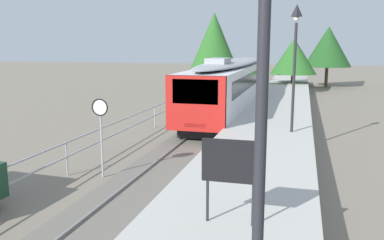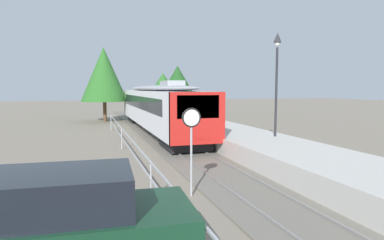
% 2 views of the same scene
% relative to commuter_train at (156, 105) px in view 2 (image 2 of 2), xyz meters
% --- Properties ---
extents(ground_plane, '(160.00, 160.00, 0.00)m').
position_rel_commuter_train_xyz_m(ground_plane, '(-3.00, -5.55, -2.15)').
color(ground_plane, slate).
extents(track_rails, '(3.20, 60.00, 0.14)m').
position_rel_commuter_train_xyz_m(track_rails, '(0.00, -5.55, -2.12)').
color(track_rails, '#6B665B').
rests_on(track_rails, ground).
extents(commuter_train, '(2.82, 20.59, 3.74)m').
position_rel_commuter_train_xyz_m(commuter_train, '(0.00, 0.00, 0.00)').
color(commuter_train, silver).
rests_on(commuter_train, track_rails).
extents(station_platform, '(3.90, 60.00, 0.90)m').
position_rel_commuter_train_xyz_m(station_platform, '(3.25, -5.55, -1.70)').
color(station_platform, '#B7B5AD').
rests_on(station_platform, ground).
extents(platform_lamp_mid_platform, '(0.34, 0.34, 5.35)m').
position_rel_commuter_train_xyz_m(platform_lamp_mid_platform, '(4.30, -10.09, 2.47)').
color(platform_lamp_mid_platform, '#232328').
rests_on(platform_lamp_mid_platform, station_platform).
extents(speed_limit_sign, '(0.61, 0.10, 2.81)m').
position_rel_commuter_train_xyz_m(speed_limit_sign, '(-1.99, -15.41, -0.02)').
color(speed_limit_sign, '#9EA0A5').
rests_on(speed_limit_sign, ground).
extents(carpark_fence, '(0.06, 36.06, 1.25)m').
position_rel_commuter_train_xyz_m(carpark_fence, '(-3.30, -15.55, -1.24)').
color(carpark_fence, '#9EA0A5').
rests_on(carpark_fence, ground).
extents(parked_suv_dark_green, '(4.70, 2.16, 2.04)m').
position_rel_commuter_train_xyz_m(parked_suv_dark_green, '(-5.65, -19.42, -1.09)').
color(parked_suv_dark_green, '#143823').
rests_on(parked_suv_dark_green, ground).
extents(tree_behind_carpark, '(4.70, 4.70, 7.58)m').
position_rel_commuter_train_xyz_m(tree_behind_carpark, '(-3.43, 9.78, 2.68)').
color(tree_behind_carpark, brown).
rests_on(tree_behind_carpark, ground).
extents(tree_behind_station_far, '(4.52, 4.52, 5.29)m').
position_rel_commuter_train_xyz_m(tree_behind_station_far, '(3.68, 14.14, 1.38)').
color(tree_behind_station_far, brown).
rests_on(tree_behind_station_far, ground).
extents(tree_distant_left, '(5.14, 5.14, 6.65)m').
position_rel_commuter_train_xyz_m(tree_distant_left, '(7.19, 20.47, 2.29)').
color(tree_distant_left, brown).
rests_on(tree_distant_left, ground).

